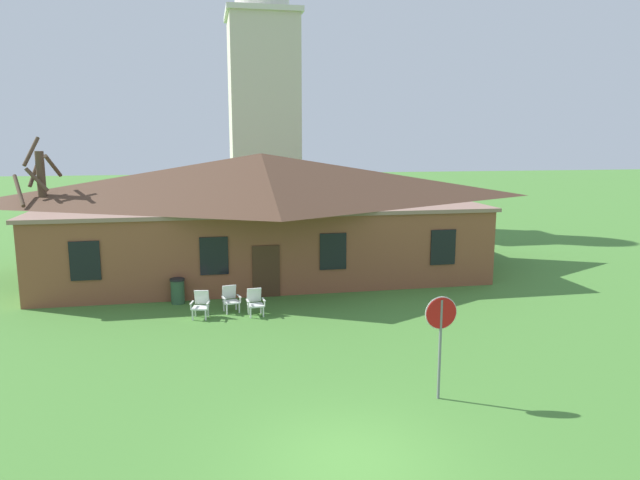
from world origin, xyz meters
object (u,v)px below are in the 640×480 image
lawn_chair_near_door (230,298)px  trash_bin (178,291)px  lawn_chair_by_porch (201,304)px  stop_sign (441,327)px  lawn_chair_left_end (255,301)px

lawn_chair_near_door → trash_bin: (-1.95, 1.45, -0.00)m
trash_bin → lawn_chair_by_porch: bearing=-65.9°
lawn_chair_by_porch → lawn_chair_near_door: bearing=27.1°
lawn_chair_by_porch → lawn_chair_near_door: size_ratio=1.00×
stop_sign → lawn_chair_by_porch: size_ratio=2.68×
lawn_chair_left_end → trash_bin: size_ratio=0.98×
stop_sign → lawn_chair_by_porch: (-5.71, 7.79, -1.33)m
lawn_chair_by_porch → trash_bin: (-0.89, 1.99, -0.00)m
stop_sign → lawn_chair_near_door: bearing=119.1°
stop_sign → lawn_chair_near_door: (-4.65, 8.34, -1.33)m
stop_sign → trash_bin: size_ratio=2.62×
stop_sign → lawn_chair_near_door: 9.64m
stop_sign → lawn_chair_by_porch: bearing=126.2°
lawn_chair_near_door → lawn_chair_left_end: size_ratio=1.00×
stop_sign → trash_bin: 11.88m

